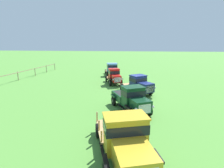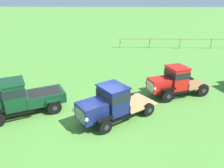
% 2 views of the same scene
% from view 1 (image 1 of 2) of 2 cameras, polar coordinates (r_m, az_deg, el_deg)
% --- Properties ---
extents(ground_plane, '(240.00, 240.00, 0.00)m').
position_cam_1_polar(ground_plane, '(19.23, 8.92, -3.57)').
color(ground_plane, '#518E38').
extents(paddock_fence, '(15.54, 0.57, 1.36)m').
position_cam_1_polar(paddock_fence, '(33.01, -24.27, 4.08)').
color(paddock_fence, '#997F60').
rests_on(paddock_fence, ground).
extents(vintage_truck_foreground_near, '(5.98, 3.71, 2.26)m').
position_cam_1_polar(vintage_truck_foreground_near, '(8.31, 4.66, -17.79)').
color(vintage_truck_foreground_near, black).
rests_on(vintage_truck_foreground_near, ground).
extents(vintage_truck_second_in_line, '(4.97, 3.66, 2.15)m').
position_cam_1_polar(vintage_truck_second_in_line, '(14.35, 6.27, -4.66)').
color(vintage_truck_second_in_line, black).
rests_on(vintage_truck_second_in_line, ground).
extents(vintage_truck_midrow_center, '(4.80, 4.18, 2.08)m').
position_cam_1_polar(vintage_truck_midrow_center, '(19.43, 8.81, -0.07)').
color(vintage_truck_midrow_center, black).
rests_on(vintage_truck_midrow_center, ground).
extents(vintage_truck_far_side, '(4.70, 2.96, 2.14)m').
position_cam_1_polar(vintage_truck_far_side, '(23.83, 0.75, 2.59)').
color(vintage_truck_far_side, black).
rests_on(vintage_truck_far_side, ground).
extents(vintage_truck_back_of_row, '(5.44, 3.24, 2.18)m').
position_cam_1_polar(vintage_truck_back_of_row, '(30.47, 0.04, 4.86)').
color(vintage_truck_back_of_row, black).
rests_on(vintage_truck_back_of_row, ground).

